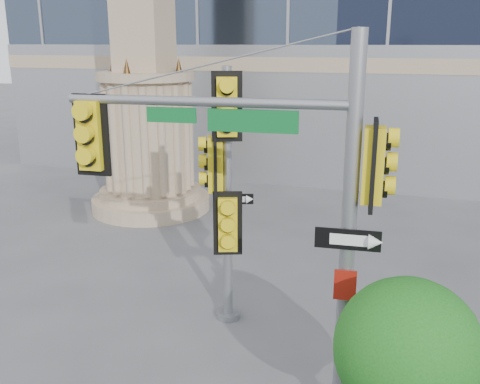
% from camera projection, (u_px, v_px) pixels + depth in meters
% --- Properties ---
extents(ground, '(120.00, 120.00, 0.00)m').
position_uv_depth(ground, '(219.00, 370.00, 10.32)').
color(ground, '#545456').
rests_on(ground, ground).
extents(monument, '(4.40, 4.40, 16.60)m').
position_uv_depth(monument, '(145.00, 59.00, 18.84)').
color(monument, tan).
rests_on(monument, ground).
extents(main_signal_pole, '(4.90, 0.82, 6.30)m').
position_uv_depth(main_signal_pole, '(274.00, 193.00, 8.08)').
color(main_signal_pole, slate).
rests_on(main_signal_pole, ground).
extents(secondary_signal_pole, '(1.06, 0.76, 5.65)m').
position_uv_depth(secondary_signal_pole, '(224.00, 179.00, 11.28)').
color(secondary_signal_pole, slate).
rests_on(secondary_signal_pole, ground).
extents(street_tree, '(2.02, 1.97, 3.14)m').
position_uv_depth(street_tree, '(410.00, 356.00, 7.13)').
color(street_tree, tan).
rests_on(street_tree, ground).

